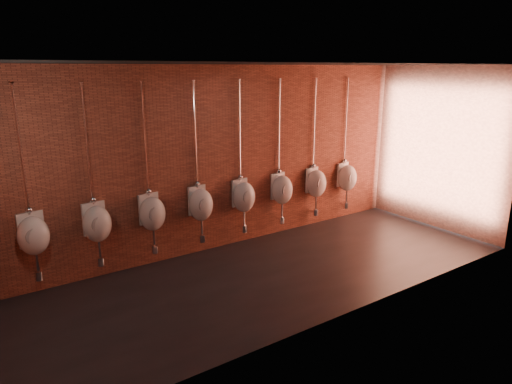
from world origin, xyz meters
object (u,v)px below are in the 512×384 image
(urinal_0, at_px, (33,235))
(urinal_3, at_px, (201,204))
(urinal_5, at_px, (282,189))
(urinal_7, at_px, (347,177))
(urinal_2, at_px, (152,213))
(urinal_4, at_px, (244,196))
(urinal_1, at_px, (97,223))
(urinal_6, at_px, (316,183))

(urinal_0, height_order, urinal_3, same)
(urinal_5, bearing_deg, urinal_0, 180.00)
(urinal_0, bearing_deg, urinal_7, 0.00)
(urinal_2, xyz_separation_m, urinal_4, (1.73, 0.00, 0.00))
(urinal_0, bearing_deg, urinal_1, 0.00)
(urinal_3, distance_m, urinal_6, 2.60)
(urinal_2, height_order, urinal_5, same)
(urinal_0, distance_m, urinal_4, 3.47)
(urinal_5, bearing_deg, urinal_1, 180.00)
(urinal_6, height_order, urinal_7, same)
(urinal_5, bearing_deg, urinal_2, 180.00)
(urinal_1, xyz_separation_m, urinal_6, (4.34, 0.00, 0.00))
(urinal_1, relative_size, urinal_2, 1.00)
(urinal_0, height_order, urinal_4, same)
(urinal_3, bearing_deg, urinal_7, 0.00)
(urinal_1, height_order, urinal_3, same)
(urinal_2, height_order, urinal_7, same)
(urinal_6, relative_size, urinal_7, 1.00)
(urinal_2, height_order, urinal_6, same)
(urinal_2, bearing_deg, urinal_1, 180.00)
(urinal_5, relative_size, urinal_6, 1.00)
(urinal_0, distance_m, urinal_6, 5.20)
(urinal_4, xyz_separation_m, urinal_6, (1.73, 0.00, 0.00))
(urinal_0, relative_size, urinal_1, 1.00)
(urinal_4, xyz_separation_m, urinal_5, (0.87, 0.00, 0.00))
(urinal_0, bearing_deg, urinal_6, 0.00)
(urinal_3, bearing_deg, urinal_4, 0.00)
(urinal_4, bearing_deg, urinal_2, 180.00)
(urinal_7, bearing_deg, urinal_3, 180.00)
(urinal_1, distance_m, urinal_5, 3.47)
(urinal_1, height_order, urinal_4, same)
(urinal_0, distance_m, urinal_3, 2.60)
(urinal_3, distance_m, urinal_4, 0.87)
(urinal_4, bearing_deg, urinal_5, 0.00)
(urinal_6, bearing_deg, urinal_5, 180.00)
(urinal_1, xyz_separation_m, urinal_3, (1.73, 0.00, 0.00))
(urinal_4, bearing_deg, urinal_0, 180.00)
(urinal_3, relative_size, urinal_5, 1.00)
(urinal_7, bearing_deg, urinal_6, 180.00)
(urinal_0, xyz_separation_m, urinal_2, (1.73, 0.00, 0.00))
(urinal_2, distance_m, urinal_5, 2.60)
(urinal_2, bearing_deg, urinal_0, 180.00)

